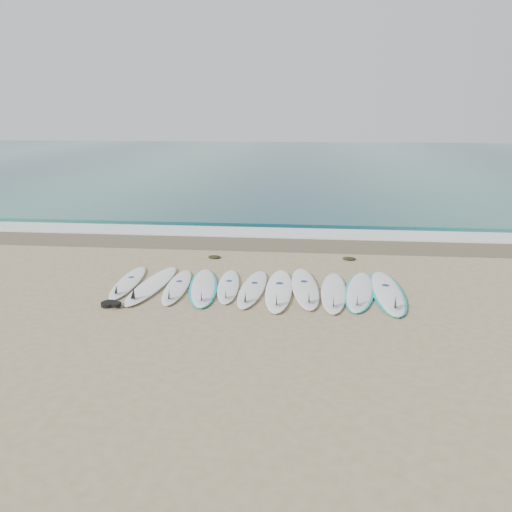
# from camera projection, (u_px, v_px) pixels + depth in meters

# --- Properties ---
(ground) EXTENTS (120.00, 120.00, 0.00)m
(ground) POSITION_uv_depth(u_px,v_px,m) (254.00, 290.00, 11.17)
(ground) COLOR #9A8864
(ocean) EXTENTS (120.00, 55.00, 0.03)m
(ocean) POSITION_uv_depth(u_px,v_px,m) (294.00, 160.00, 42.25)
(ocean) COLOR #1E5B5C
(ocean) RESTS_ON ground
(wet_sand_band) EXTENTS (120.00, 1.80, 0.01)m
(wet_sand_band) POSITION_uv_depth(u_px,v_px,m) (268.00, 244.00, 15.09)
(wet_sand_band) COLOR brown
(wet_sand_band) RESTS_ON ground
(foam_band) EXTENTS (120.00, 1.40, 0.04)m
(foam_band) POSITION_uv_depth(u_px,v_px,m) (271.00, 233.00, 16.43)
(foam_band) COLOR silver
(foam_band) RESTS_ON ground
(wave_crest) EXTENTS (120.00, 1.00, 0.10)m
(wave_crest) POSITION_uv_depth(u_px,v_px,m) (274.00, 222.00, 17.85)
(wave_crest) COLOR #1E5B5C
(wave_crest) RESTS_ON ground
(surfboard_0) EXTENTS (0.61, 2.41, 0.31)m
(surfboard_0) POSITION_uv_depth(u_px,v_px,m) (128.00, 282.00, 11.50)
(surfboard_0) COLOR white
(surfboard_0) RESTS_ON ground
(surfboard_1) EXTENTS (0.82, 2.80, 0.35)m
(surfboard_1) POSITION_uv_depth(u_px,v_px,m) (151.00, 285.00, 11.28)
(surfboard_1) COLOR white
(surfboard_1) RESTS_ON ground
(surfboard_2) EXTENTS (0.65, 2.44, 0.31)m
(surfboard_2) POSITION_uv_depth(u_px,v_px,m) (177.00, 287.00, 11.21)
(surfboard_2) COLOR white
(surfboard_2) RESTS_ON ground
(surfboard_3) EXTENTS (1.05, 2.69, 0.33)m
(surfboard_3) POSITION_uv_depth(u_px,v_px,m) (203.00, 287.00, 11.21)
(surfboard_3) COLOR white
(surfboard_3) RESTS_ON ground
(surfboard_4) EXTENTS (0.69, 2.36, 0.30)m
(surfboard_4) POSITION_uv_depth(u_px,v_px,m) (228.00, 286.00, 11.25)
(surfboard_4) COLOR white
(surfboard_4) RESTS_ON ground
(surfboard_5) EXTENTS (0.68, 2.58, 0.33)m
(surfboard_5) POSITION_uv_depth(u_px,v_px,m) (252.00, 289.00, 11.08)
(surfboard_5) COLOR white
(surfboard_5) RESTS_ON ground
(surfboard_6) EXTENTS (0.61, 2.85, 0.36)m
(surfboard_6) POSITION_uv_depth(u_px,v_px,m) (279.00, 290.00, 10.98)
(surfboard_6) COLOR white
(surfboard_6) RESTS_ON ground
(surfboard_7) EXTENTS (0.81, 2.84, 0.36)m
(surfboard_7) POSITION_uv_depth(u_px,v_px,m) (305.00, 288.00, 11.11)
(surfboard_7) COLOR white
(surfboard_7) RESTS_ON ground
(surfboard_8) EXTENTS (0.70, 2.67, 0.34)m
(surfboard_8) POSITION_uv_depth(u_px,v_px,m) (334.00, 292.00, 10.85)
(surfboard_8) COLOR white
(surfboard_8) RESTS_ON ground
(surfboard_9) EXTENTS (1.05, 2.75, 0.34)m
(surfboard_9) POSITION_uv_depth(u_px,v_px,m) (360.00, 291.00, 10.95)
(surfboard_9) COLOR white
(surfboard_9) RESTS_ON ground
(surfboard_10) EXTENTS (0.72, 2.91, 0.37)m
(surfboard_10) POSITION_uv_depth(u_px,v_px,m) (388.00, 292.00, 10.88)
(surfboard_10) COLOR white
(surfboard_10) RESTS_ON ground
(seaweed_near) EXTENTS (0.35, 0.27, 0.07)m
(seaweed_near) POSITION_uv_depth(u_px,v_px,m) (214.00, 257.00, 13.62)
(seaweed_near) COLOR black
(seaweed_near) RESTS_ON ground
(seaweed_far) EXTENTS (0.35, 0.27, 0.07)m
(seaweed_far) POSITION_uv_depth(u_px,v_px,m) (349.00, 259.00, 13.46)
(seaweed_far) COLOR black
(seaweed_far) RESTS_ON ground
(leash_coil) EXTENTS (0.46, 0.36, 0.11)m
(leash_coil) POSITION_uv_depth(u_px,v_px,m) (111.00, 304.00, 10.21)
(leash_coil) COLOR black
(leash_coil) RESTS_ON ground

